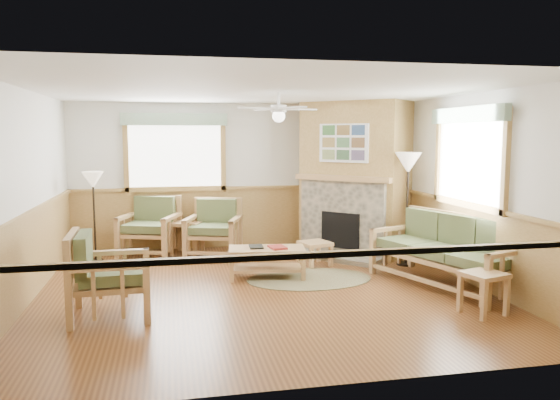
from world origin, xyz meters
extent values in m
cube|color=brown|center=(0.00, 0.00, -0.01)|extent=(6.00, 6.00, 0.01)
cube|color=white|center=(0.00, 0.00, 2.70)|extent=(6.00, 6.00, 0.01)
cube|color=silver|center=(0.00, 3.00, 1.35)|extent=(6.00, 0.02, 2.70)
cube|color=silver|center=(0.00, -3.00, 1.35)|extent=(6.00, 0.02, 2.70)
cube|color=silver|center=(-3.00, 0.00, 1.35)|extent=(0.02, 6.00, 2.70)
cube|color=silver|center=(3.00, 0.00, 1.35)|extent=(0.02, 6.00, 2.70)
cylinder|color=brown|center=(0.78, 0.37, 0.01)|extent=(2.12, 2.12, 0.01)
cube|color=maroon|center=(0.33, 0.55, 0.48)|extent=(0.26, 0.33, 0.03)
cube|color=black|center=(0.03, 0.67, 0.47)|extent=(0.22, 0.28, 0.03)
camera|label=1|loc=(-1.21, -7.23, 2.11)|focal=35.00mm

